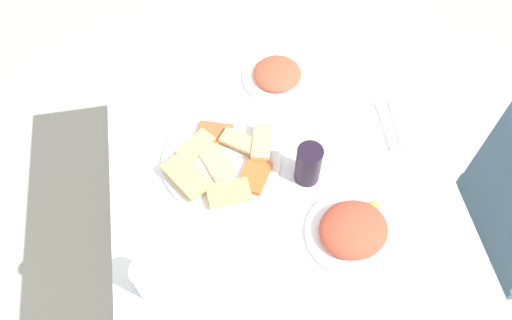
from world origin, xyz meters
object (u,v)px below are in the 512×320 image
(pide_platter, at_px, (222,160))
(paper_napkin, at_px, (390,125))
(drinking_glass, at_px, (149,279))
(spoon, at_px, (396,123))
(fork, at_px, (384,125))
(salad_plate_greens, at_px, (353,230))
(salad_plate_rice, at_px, (277,75))
(dining_table, at_px, (278,184))
(soda_can, at_px, (308,164))

(pide_platter, distance_m, paper_napkin, 0.48)
(drinking_glass, bearing_deg, pide_platter, 146.50)
(spoon, bearing_deg, fork, -85.26)
(paper_napkin, relative_size, fork, 0.93)
(fork, height_order, spoon, same)
(fork, bearing_deg, salad_plate_greens, -28.16)
(salad_plate_greens, relative_size, salad_plate_rice, 1.12)
(dining_table, relative_size, pide_platter, 3.47)
(fork, bearing_deg, dining_table, -72.49)
(drinking_glass, xyz_separation_m, paper_napkin, (-0.35, 0.68, -0.05))
(soda_can, distance_m, drinking_glass, 0.47)
(drinking_glass, distance_m, fork, 0.75)
(paper_napkin, xyz_separation_m, spoon, (0.00, 0.02, 0.00))
(drinking_glass, xyz_separation_m, fork, (-0.35, 0.66, -0.05))
(dining_table, relative_size, paper_napkin, 6.95)
(dining_table, bearing_deg, pide_platter, -106.78)
(salad_plate_greens, height_order, paper_napkin, salad_plate_greens)
(salad_plate_rice, relative_size, spoon, 1.25)
(paper_napkin, relative_size, spoon, 0.96)
(drinking_glass, distance_m, spoon, 0.78)
(salad_plate_rice, bearing_deg, soda_can, 1.65)
(salad_plate_greens, distance_m, drinking_glass, 0.49)
(paper_napkin, xyz_separation_m, fork, (0.00, -0.02, 0.00))
(dining_table, bearing_deg, fork, 105.34)
(pide_platter, height_order, soda_can, soda_can)
(salad_plate_greens, height_order, fork, salad_plate_greens)
(salad_plate_greens, distance_m, paper_napkin, 0.36)
(salad_plate_rice, bearing_deg, drinking_glass, -35.38)
(paper_napkin, height_order, fork, fork)
(fork, relative_size, spoon, 1.04)
(salad_plate_greens, bearing_deg, paper_napkin, 147.17)
(pide_platter, bearing_deg, soda_can, 69.45)
(soda_can, xyz_separation_m, drinking_glass, (0.23, -0.42, -0.00))
(dining_table, height_order, drinking_glass, drinking_glass)
(salad_plate_rice, xyz_separation_m, drinking_glass, (0.57, -0.41, 0.04))
(salad_plate_greens, relative_size, fork, 1.35)
(salad_plate_rice, bearing_deg, salad_plate_greens, 8.99)
(dining_table, height_order, spoon, spoon)
(pide_platter, distance_m, salad_plate_greens, 0.39)
(spoon, bearing_deg, paper_napkin, -85.26)
(salad_plate_greens, relative_size, soda_can, 1.88)
(dining_table, xyz_separation_m, fork, (-0.09, 0.31, 0.09))
(dining_table, bearing_deg, soda_can, 61.59)
(salad_plate_greens, xyz_separation_m, salad_plate_rice, (-0.52, -0.08, -0.01))
(salad_plate_rice, bearing_deg, fork, 49.25)
(salad_plate_rice, bearing_deg, spoon, 52.90)
(pide_platter, bearing_deg, salad_plate_greens, 47.82)
(salad_plate_greens, bearing_deg, soda_can, -157.84)
(dining_table, relative_size, drinking_glass, 9.77)
(soda_can, bearing_deg, pide_platter, -110.55)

